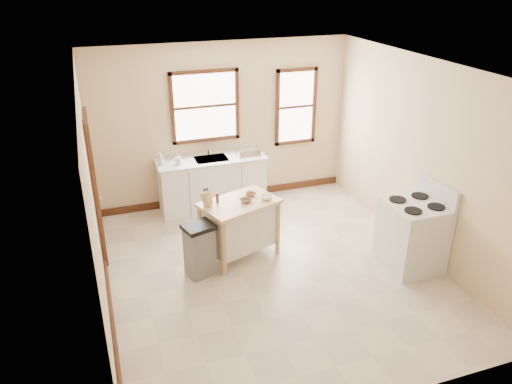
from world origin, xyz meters
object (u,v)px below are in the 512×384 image
bowl_a (246,200)px  trash_bin (200,250)px  soap_bottle_b (178,159)px  soap_bottle_a (160,158)px  bowl_c (267,197)px  gas_stove (413,226)px  dish_rack (248,152)px  pepper_grinder (217,198)px  knife_block (207,199)px  kitchen_island (240,229)px  bowl_b (251,194)px

bowl_a → trash_bin: 0.95m
soap_bottle_b → trash_bin: 1.99m
soap_bottle_a → bowl_c: 2.09m
gas_stove → dish_rack: bearing=120.1°
soap_bottle_a → gas_stove: (3.03, -2.68, -0.41)m
pepper_grinder → trash_bin: bearing=-134.2°
soap_bottle_a → pepper_grinder: 1.67m
knife_block → bowl_a: bearing=-48.6°
pepper_grinder → gas_stove: 2.75m
soap_bottle_a → dish_rack: bearing=22.8°
bowl_c → trash_bin: bearing=-165.9°
dish_rack → trash_bin: (-1.32, -1.93, -0.58)m
soap_bottle_b → kitchen_island: 1.77m
dish_rack → trash_bin: 2.41m
dish_rack → kitchen_island: size_ratio=0.37×
soap_bottle_b → gas_stove: 3.82m
bowl_c → trash_bin: (-1.06, -0.27, -0.51)m
pepper_grinder → bowl_b: pepper_grinder is taller
soap_bottle_b → gas_stove: size_ratio=0.14×
knife_block → bowl_b: bearing=-32.6°
pepper_grinder → bowl_b: bearing=8.8°
soap_bottle_a → bowl_b: 1.84m
pepper_grinder → trash_bin: size_ratio=0.19×
soap_bottle_b → bowl_c: size_ratio=1.05×
soap_bottle_a → kitchen_island: 1.94m
dish_rack → pepper_grinder: same height
bowl_b → trash_bin: bowl_b is taller
bowl_a → bowl_b: (0.13, 0.18, -0.00)m
bowl_a → bowl_c: size_ratio=0.99×
dish_rack → knife_block: (-1.12, -1.59, 0.00)m
kitchen_island → bowl_c: (0.39, -0.05, 0.46)m
kitchen_island → bowl_a: (0.09, -0.03, 0.46)m
bowl_a → pepper_grinder: bearing=165.9°
soap_bottle_b → pepper_grinder: 1.53m
bowl_a → bowl_c: (0.30, -0.01, 0.01)m
pepper_grinder → bowl_c: (0.69, -0.11, -0.05)m
bowl_c → knife_block: bearing=175.6°
pepper_grinder → bowl_a: 0.40m
pepper_grinder → bowl_c: bearing=-9.0°
dish_rack → bowl_a: dish_rack is taller
bowl_c → soap_bottle_b: bearing=120.5°
bowl_b → soap_bottle_b: bearing=118.7°
dish_rack → gas_stove: (1.54, -2.65, -0.35)m
knife_block → trash_bin: size_ratio=0.26×
soap_bottle_a → trash_bin: 2.07m
dish_rack → bowl_c: dish_rack is taller
soap_bottle_a → pepper_grinder: size_ratio=1.51×
trash_bin → pepper_grinder: bearing=29.4°
pepper_grinder → soap_bottle_b: bearing=99.9°
soap_bottle_a → dish_rack: size_ratio=0.57×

